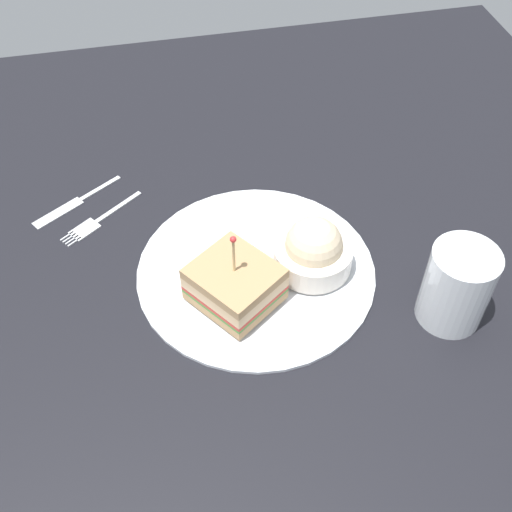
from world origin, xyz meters
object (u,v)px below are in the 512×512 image
(drink_glass, at_px, (456,290))
(knife, at_px, (73,204))
(sandwich_half_center, at_px, (235,284))
(fork, at_px, (94,223))
(plate, at_px, (256,270))
(coleslaw_bowl, at_px, (313,250))

(drink_glass, relative_size, knife, 0.83)
(sandwich_half_center, relative_size, knife, 1.01)
(sandwich_half_center, xyz_separation_m, knife, (0.20, 0.18, -0.03))
(sandwich_half_center, bearing_deg, fork, 43.08)
(plate, bearing_deg, sandwich_half_center, 140.34)
(plate, distance_m, knife, 0.27)
(plate, relative_size, sandwich_half_center, 2.38)
(knife, bearing_deg, coleslaw_bowl, -122.27)
(plate, xyz_separation_m, fork, (0.12, 0.18, -0.00))
(knife, bearing_deg, fork, -148.20)
(sandwich_half_center, bearing_deg, plate, -39.66)
(sandwich_half_center, height_order, knife, sandwich_half_center)
(plate, height_order, sandwich_half_center, sandwich_half_center)
(drink_glass, bearing_deg, sandwich_half_center, 73.79)
(plate, xyz_separation_m, knife, (0.16, 0.21, -0.00))
(drink_glass, bearing_deg, plate, 61.76)
(fork, relative_size, knife, 0.91)
(plate, distance_m, sandwich_half_center, 0.06)
(drink_glass, relative_size, fork, 0.91)
(sandwich_half_center, xyz_separation_m, drink_glass, (-0.07, -0.23, 0.01))
(sandwich_half_center, xyz_separation_m, coleslaw_bowl, (0.03, -0.10, 0.00))
(coleslaw_bowl, bearing_deg, drink_glass, -126.30)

